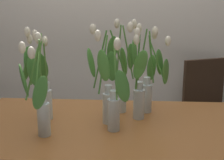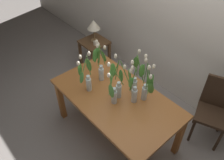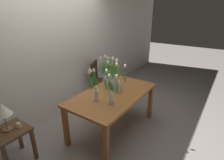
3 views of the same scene
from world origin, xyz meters
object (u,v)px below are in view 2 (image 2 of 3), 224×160
Objects in this scene: dining_chair at (215,107)px; tulip_vase_0 at (118,83)px; tulip_vase_5 at (147,86)px; tulip_vase_6 at (87,77)px; tulip_vase_2 at (115,92)px; side_table at (94,47)px; pillar_candle at (95,43)px; table_lamp at (94,25)px; tulip_vase_4 at (136,79)px; dining_table at (116,102)px; tulip_vase_1 at (100,64)px; tulip_vase_3 at (133,91)px.

tulip_vase_0 is at bearing -130.49° from dining_chair.
tulip_vase_5 is 1.03× the size of tulip_vase_6.
tulip_vase_2 is 1.74m from side_table.
table_lamp is at bearing 145.17° from pillar_candle.
tulip_vase_4 is at bearing -17.53° from pillar_candle.
tulip_vase_1 is at bearing 169.39° from dining_table.
table_lamp is at bearing 162.37° from tulip_vase_5.
tulip_vase_2 is (0.45, -0.15, -0.06)m from tulip_vase_1.
tulip_vase_1 is at bearing -179.11° from tulip_vase_3.
tulip_vase_1 is 1.32m from side_table.
tulip_vase_0 is 0.99× the size of tulip_vase_4.
dining_chair is at bearing 53.77° from tulip_vase_2.
tulip_vase_2 is 0.21m from tulip_vase_3.
tulip_vase_2 is at bearing -123.72° from tulip_vase_5.
tulip_vase_3 is 0.94× the size of tulip_vase_4.
tulip_vase_6 is (-0.41, -0.43, 0.00)m from tulip_vase_4.
tulip_vase_5 is at bearing -4.93° from tulip_vase_4.
side_table is at bearing 150.83° from tulip_vase_2.
tulip_vase_6 reaches higher than table_lamp.
pillar_candle is at bearing 152.39° from dining_table.
tulip_vase_5 is at bearing -127.21° from dining_chair.
tulip_vase_3 reaches higher than tulip_vase_6.
tulip_vase_3 reaches higher than table_lamp.
table_lamp is at bearing -174.58° from dining_chair.
side_table is at bearing -61.96° from table_lamp.
tulip_vase_1 is 0.27m from tulip_vase_6.
tulip_vase_5 is 1.82m from side_table.
dining_table is 4.02× the size of table_lamp.
tulip_vase_3 is (0.13, 0.16, 0.01)m from tulip_vase_2.
pillar_candle is at bearing 162.47° from tulip_vase_4.
dining_chair reaches higher than dining_table.
dining_chair is (0.74, 0.73, -0.42)m from tulip_vase_4.
pillar_candle is at bearing -29.91° from side_table.
tulip_vase_5 reaches higher than side_table.
tulip_vase_4 reaches higher than tulip_vase_0.
tulip_vase_5 is at bearing -17.11° from side_table.
dining_table is 0.52m from tulip_vase_1.
tulip_vase_0 reaches higher than tulip_vase_3.
tulip_vase_3 reaches higher than tulip_vase_1.
dining_chair is at bearing 45.11° from tulip_vase_6.
side_table is (-1.66, 0.51, -0.54)m from tulip_vase_5.
tulip_vase_5 is at bearing 40.92° from dining_table.
tulip_vase_1 reaches higher than tulip_vase_6.
tulip_vase_3 reaches higher than dining_table.
dining_table is at bearing -130.41° from dining_chair.
tulip_vase_3 reaches higher than side_table.
tulip_vase_4 is 0.63× the size of dining_chair.
tulip_vase_3 is at bearing -55.46° from tulip_vase_4.
tulip_vase_5 is (0.18, -0.02, 0.03)m from tulip_vase_4.
dining_table is 2.89× the size of tulip_vase_3.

